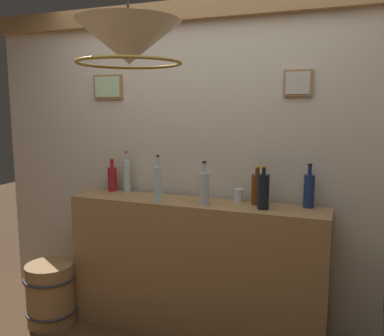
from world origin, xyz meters
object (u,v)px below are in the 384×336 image
Objects in this scene: glass_tumbler_rocks at (238,195)px; pendant_lamp at (128,44)px; liquor_bottle_bourbon at (257,189)px; liquor_bottle_vermouth at (127,176)px; liquor_bottle_rum at (309,190)px; liquor_bottle_tequila at (158,184)px; liquor_bottle_port at (112,178)px; liquor_bottle_gin at (204,188)px; liquor_bottle_rye at (263,191)px; wooden_barrel at (51,294)px.

pendant_lamp is at bearing -106.45° from glass_tumbler_rocks.
liquor_bottle_bourbon is 1.37m from pendant_lamp.
liquor_bottle_rum is at bearing -0.48° from liquor_bottle_vermouth.
liquor_bottle_tequila reaches higher than liquor_bottle_rum.
liquor_bottle_gin is (0.85, -0.19, 0.01)m from liquor_bottle_port.
liquor_bottle_vermouth is at bearing 171.86° from liquor_bottle_rye.
liquor_bottle_vermouth is at bearing 179.52° from liquor_bottle_rum.
liquor_bottle_tequila is 0.58m from glass_tumbler_rocks.
liquor_bottle_rum is at bearing 12.59° from liquor_bottle_tequila.
liquor_bottle_port is at bearing 179.82° from liquor_bottle_rum.
liquor_bottle_rum is (1.40, -0.01, -0.01)m from liquor_bottle_vermouth.
liquor_bottle_tequila is 1.04× the size of liquor_bottle_vermouth.
liquor_bottle_port is 2.94× the size of glass_tumbler_rocks.
glass_tumbler_rocks reaches higher than wooden_barrel.
liquor_bottle_gin is 1.49m from wooden_barrel.
liquor_bottle_rye is 0.95× the size of liquor_bottle_gin.
liquor_bottle_gin is at bearing -164.93° from liquor_bottle_rum.
liquor_bottle_gin is at bearing -137.66° from glass_tumbler_rocks.
glass_tumbler_rocks is (0.92, -0.02, -0.09)m from liquor_bottle_vermouth.
liquor_bottle_rum is at bearing 28.14° from liquor_bottle_rye.
liquor_bottle_port is (-0.52, 0.23, -0.03)m from liquor_bottle_tequila.
liquor_bottle_bourbon is 0.56× the size of wooden_barrel.
liquor_bottle_gin is (-0.40, -0.03, -0.00)m from liquor_bottle_rye.
glass_tumbler_rocks is 1.65m from wooden_barrel.
liquor_bottle_port reaches higher than liquor_bottle_bourbon.
liquor_bottle_gin is at bearing -12.47° from liquor_bottle_port.
liquor_bottle_tequila is 1.16m from pendant_lamp.
glass_tumbler_rocks is at bearing 42.34° from liquor_bottle_gin.
pendant_lamp is (-0.30, -1.00, 0.92)m from glass_tumbler_rocks.
wooden_barrel is (-0.34, -0.39, -0.87)m from liquor_bottle_port.
liquor_bottle_vermouth reaches higher than liquor_bottle_rum.
liquor_bottle_rum reaches higher than liquor_bottle_rye.
liquor_bottle_rum is 0.70m from liquor_bottle_gin.
glass_tumbler_rocks is at bearing -1.01° from liquor_bottle_vermouth.
liquor_bottle_rum is 0.62× the size of wooden_barrel.
liquor_bottle_bourbon reaches higher than glass_tumbler_rocks.
pendant_lamp is at bearing -53.57° from liquor_bottle_port.
pendant_lamp is (0.23, -0.78, 0.83)m from liquor_bottle_tequila.
pendant_lamp reaches higher than liquor_bottle_rye.
liquor_bottle_gin is (-0.68, -0.18, 0.00)m from liquor_bottle_rum.
pendant_lamp reaches higher than wooden_barrel.
liquor_bottle_tequila is 3.65× the size of glass_tumbler_rocks.
liquor_bottle_tequila is at bearing -157.21° from glass_tumbler_rocks.
liquor_bottle_vermouth is 0.92m from glass_tumbler_rocks.
liquor_bottle_vermouth is at bearing 178.99° from glass_tumbler_rocks.
liquor_bottle_gin reaches higher than liquor_bottle_port.
liquor_bottle_tequila reaches higher than liquor_bottle_gin.
liquor_bottle_bourbon is 0.88× the size of liquor_bottle_gin.
liquor_bottle_tequila is at bearing 10.72° from wooden_barrel.
wooden_barrel is (-0.47, -0.40, -0.89)m from liquor_bottle_vermouth.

